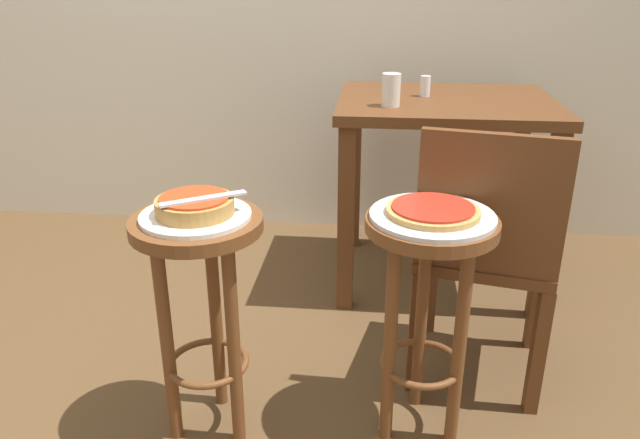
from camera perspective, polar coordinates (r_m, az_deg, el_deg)
The scene contains 12 objects.
ground_plane at distance 1.97m, azimuth -18.08°, elevation -18.15°, with size 6.00×6.00×0.00m, color brown.
stool_foreground at distance 1.66m, azimuth -11.01°, elevation -5.70°, with size 0.34×0.34×0.66m.
serving_plate_foreground at distance 1.58m, azimuth -11.51°, elevation 0.35°, with size 0.28×0.28×0.01m, color white.
pizza_foreground at distance 1.57m, azimuth -11.59°, elevation 1.31°, with size 0.20×0.20×0.05m.
stool_middle at distance 1.65m, azimuth 9.97°, elevation -5.76°, with size 0.34×0.34×0.66m.
serving_plate_middle at distance 1.57m, azimuth 10.43°, elevation 0.32°, with size 0.32×0.32×0.01m, color silver.
pizza_middle at distance 1.57m, azimuth 10.47°, elevation 0.86°, with size 0.24×0.24×0.02m.
dining_table at distance 2.50m, azimuth 11.48°, elevation 7.79°, with size 0.84×0.69×0.77m.
cup_near_edge at distance 2.29m, azimuth 6.63°, elevation 11.90°, with size 0.07×0.07×0.12m, color silver.
condiment_shaker at distance 2.49m, azimuth 9.77°, elevation 12.15°, with size 0.04×0.04×0.08m, color white.
wooden_chair at distance 1.90m, azimuth 15.23°, elevation -2.65°, with size 0.47×0.47×0.85m.
pizza_server_knife at distance 1.54m, azimuth -10.81°, elevation 1.92°, with size 0.22×0.02×0.01m, color silver.
Camera 1 is at (0.72, -1.34, 1.25)m, focal length 34.36 mm.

